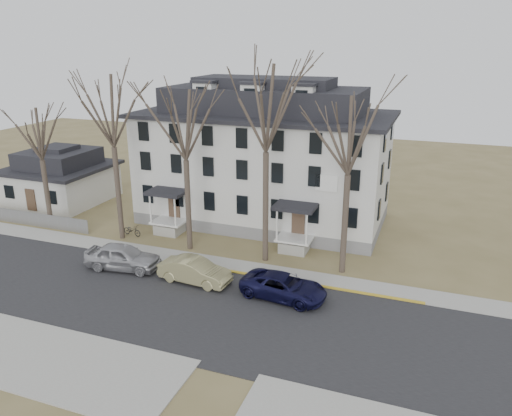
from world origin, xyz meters
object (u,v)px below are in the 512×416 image
at_px(tree_mid_left, 184,120).
at_px(car_tan, 195,271).
at_px(tree_center, 266,102).
at_px(car_navy, 284,287).
at_px(tree_mid_right, 350,130).
at_px(bicycle_left, 132,231).
at_px(boarding_house, 264,159).
at_px(tree_bungalow, 38,130).
at_px(car_silver, 123,257).
at_px(small_house, 61,178).
at_px(tree_far_left, 110,106).

bearing_deg(tree_mid_left, car_tan, -59.26).
distance_m(tree_center, car_navy, 11.78).
distance_m(tree_mid_right, bicycle_left, 19.31).
xyz_separation_m(tree_mid_right, bicycle_left, (-16.99, 0.65, -9.15)).
bearing_deg(car_tan, bicycle_left, 60.86).
bearing_deg(car_tan, tree_mid_right, -56.35).
xyz_separation_m(boarding_house, tree_center, (3.00, -8.15, 5.71)).
bearing_deg(car_navy, tree_mid_left, 67.75).
bearing_deg(tree_bungalow, tree_center, 0.00).
xyz_separation_m(boarding_house, car_silver, (-5.61, -12.92, -4.50)).
relative_size(small_house, tree_center, 0.59).
relative_size(car_silver, car_tan, 1.08).
height_order(boarding_house, car_navy, boarding_house).
bearing_deg(tree_mid_right, car_tan, -150.53).
bearing_deg(tree_mid_left, tree_center, 0.00).
distance_m(boarding_house, car_navy, 14.99).
xyz_separation_m(car_tan, bicycle_left, (-8.38, 5.51, -0.34)).
distance_m(tree_center, bicycle_left, 15.67).
bearing_deg(tree_far_left, tree_mid_right, 0.00).
relative_size(tree_mid_right, car_tan, 2.68).
bearing_deg(small_house, bicycle_left, -25.74).
xyz_separation_m(boarding_house, tree_far_left, (-9.00, -8.15, 4.96)).
relative_size(car_silver, bicycle_left, 3.01).
height_order(small_house, tree_far_left, tree_far_left).
distance_m(small_house, tree_bungalow, 9.43).
distance_m(tree_far_left, car_tan, 13.93).
distance_m(tree_center, car_silver, 14.18).
height_order(tree_far_left, tree_center, tree_center).
xyz_separation_m(tree_far_left, tree_mid_left, (6.00, 0.00, -0.74)).
height_order(boarding_house, tree_far_left, tree_far_left).
xyz_separation_m(tree_far_left, car_navy, (14.87, -4.84, -9.61)).
distance_m(small_house, car_tan, 22.81).
bearing_deg(boarding_house, bicycle_left, -138.52).
bearing_deg(boarding_house, tree_mid_left, -110.20).
bearing_deg(car_tan, small_house, 65.11).
xyz_separation_m(small_house, tree_bungalow, (4.00, -6.20, 5.87)).
height_order(small_house, car_silver, small_house).
xyz_separation_m(small_house, car_navy, (25.87, -11.03, -1.52)).
bearing_deg(car_navy, boarding_house, 30.67).
relative_size(small_house, tree_mid_right, 0.68).
bearing_deg(tree_mid_left, car_silver, -118.67).
xyz_separation_m(tree_center, car_tan, (-3.11, -4.86, -10.30)).
relative_size(tree_far_left, tree_mid_right, 1.08).
relative_size(boarding_house, tree_mid_left, 1.63).
bearing_deg(bicycle_left, tree_mid_left, -87.64).
xyz_separation_m(tree_mid_left, car_silver, (-2.61, -4.77, -8.73)).
distance_m(tree_mid_left, car_navy, 13.44).
distance_m(tree_mid_right, car_navy, 10.44).
xyz_separation_m(small_house, tree_far_left, (11.00, -6.20, 8.09)).
height_order(tree_mid_right, bicycle_left, tree_mid_right).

